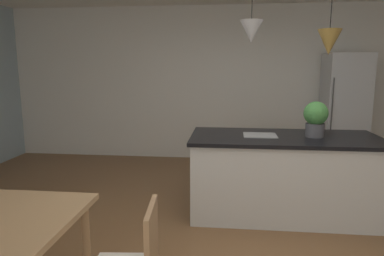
{
  "coord_description": "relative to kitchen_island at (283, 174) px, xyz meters",
  "views": [
    {
      "loc": [
        -0.1,
        -2.9,
        1.64
      ],
      "look_at": [
        -0.41,
        0.0,
        1.13
      ],
      "focal_mm": 32.0,
      "sensor_mm": 36.0,
      "label": 1
    }
  ],
  "objects": [
    {
      "name": "ground_plane",
      "position": [
        -0.52,
        -0.88,
        -0.48
      ],
      "size": [
        10.0,
        8.4,
        0.04
      ],
      "primitive_type": "cube",
      "color": "brown"
    },
    {
      "name": "wall_back_kitchen",
      "position": [
        -0.52,
        2.38,
        0.89
      ],
      "size": [
        10.0,
        0.12,
        2.7
      ],
      "primitive_type": "cube",
      "color": "white",
      "rests_on": "ground_plane"
    },
    {
      "name": "kitchen_island",
      "position": [
        0.0,
        0.0,
        0.0
      ],
      "size": [
        2.07,
        0.95,
        0.91
      ],
      "color": "silver",
      "rests_on": "ground_plane"
    },
    {
      "name": "refrigerator",
      "position": [
        1.24,
        1.98,
        0.47
      ],
      "size": [
        0.65,
        0.67,
        1.87
      ],
      "color": "silver",
      "rests_on": "ground_plane"
    },
    {
      "name": "pendant_over_island_main",
      "position": [
        -0.4,
        0.0,
        1.56
      ],
      "size": [
        0.24,
        0.24,
        0.8
      ],
      "color": "black"
    },
    {
      "name": "pendant_over_island_aux",
      "position": [
        0.4,
        0.0,
        1.44
      ],
      "size": [
        0.24,
        0.24,
        0.93
      ],
      "color": "black"
    },
    {
      "name": "potted_plant_on_island",
      "position": [
        0.31,
        -0.0,
        0.65
      ],
      "size": [
        0.26,
        0.26,
        0.39
      ],
      "color": "#4C4C51",
      "rests_on": "kitchen_island"
    }
  ]
}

